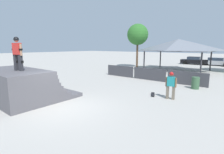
{
  "coord_description": "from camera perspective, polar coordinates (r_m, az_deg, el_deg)",
  "views": [
    {
      "loc": [
        6.95,
        -4.83,
        2.97
      ],
      "look_at": [
        -0.4,
        4.17,
        0.93
      ],
      "focal_mm": 28.0,
      "sensor_mm": 36.0,
      "label": 1
    }
  ],
  "objects": [
    {
      "name": "parked_car_black",
      "position": [
        32.48,
        25.28,
        4.82
      ],
      "size": [
        4.3,
        1.9,
        1.27
      ],
      "rotation": [
        0.0,
        0.0,
        0.06
      ],
      "color": "black",
      "rests_on": "ground"
    },
    {
      "name": "pavilion_shelter",
      "position": [
        23.21,
        20.78,
        9.7
      ],
      "size": [
        7.72,
        5.73,
        3.87
      ],
      "color": "#2D2D33",
      "rests_on": "ground"
    },
    {
      "name": "skateboard_on_ground",
      "position": [
        11.12,
        13.2,
        -5.51
      ],
      "size": [
        0.54,
        0.83,
        0.09
      ],
      "rotation": [
        0.0,
        0.0,
        2.03
      ],
      "color": "silver",
      "rests_on": "ground"
    },
    {
      "name": "skater_on_deck",
      "position": [
        10.47,
        -28.53,
        7.36
      ],
      "size": [
        0.77,
        0.34,
        1.77
      ],
      "rotation": [
        0.0,
        0.0,
        0.23
      ],
      "color": "#2D2D33",
      "rests_on": "quarter_pipe_ramp"
    },
    {
      "name": "trash_bin",
      "position": [
        13.68,
        25.58,
        -1.77
      ],
      "size": [
        0.52,
        0.52,
        0.85
      ],
      "primitive_type": "cylinder",
      "color": "#385B3D",
      "rests_on": "ground"
    },
    {
      "name": "ground_plane",
      "position": [
        8.97,
        -15.25,
        -9.76
      ],
      "size": [
        160.0,
        160.0,
        0.0
      ],
      "primitive_type": "plane",
      "color": "#ADA8A0"
    },
    {
      "name": "barrier_fence",
      "position": [
        15.95,
        12.04,
        0.9
      ],
      "size": [
        9.57,
        0.12,
        1.05
      ],
      "color": "#3D3D42",
      "rests_on": "ground"
    },
    {
      "name": "parked_car_silver",
      "position": [
        32.06,
        30.95,
        4.3
      ],
      "size": [
        4.55,
        1.78,
        1.27
      ],
      "rotation": [
        0.0,
        0.0,
        -0.02
      ],
      "color": "#A8AAAF",
      "rests_on": "ground"
    },
    {
      "name": "bystander_walking",
      "position": [
        10.39,
        18.7,
        -1.94
      ],
      "size": [
        0.62,
        0.26,
        1.58
      ],
      "rotation": [
        0.0,
        0.0,
        3.29
      ],
      "color": "#6B6051",
      "rests_on": "ground"
    },
    {
      "name": "tree_far_back",
      "position": [
        25.11,
        8.37,
        13.51
      ],
      "size": [
        2.9,
        2.9,
        6.06
      ],
      "color": "brown",
      "rests_on": "ground"
    },
    {
      "name": "quarter_pipe_ramp",
      "position": [
        11.35,
        -27.92,
        -2.43
      ],
      "size": [
        4.87,
        4.06,
        1.7
      ],
      "color": "#565459",
      "rests_on": "ground"
    },
    {
      "name": "skateboard_on_deck",
      "position": [
        11.19,
        -28.72,
        2.48
      ],
      "size": [
        0.82,
        0.5,
        0.09
      ],
      "rotation": [
        0.0,
        0.0,
        -0.4
      ],
      "color": "green",
      "rests_on": "quarter_pipe_ramp"
    }
  ]
}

